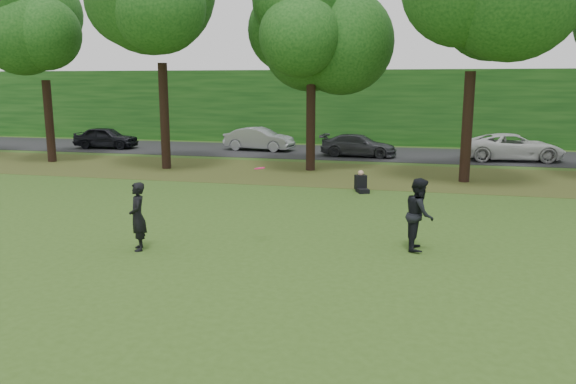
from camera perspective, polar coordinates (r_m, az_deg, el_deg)
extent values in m
plane|color=#335019|center=(13.26, 3.37, -7.31)|extent=(120.00, 120.00, 0.00)
cube|color=#473D19|center=(25.82, 8.44, 1.68)|extent=(60.00, 7.00, 0.01)
cube|color=black|center=(33.72, 9.66, 3.84)|extent=(70.00, 7.00, 0.02)
cube|color=#124112|center=(39.49, 10.38, 8.49)|extent=(70.00, 3.00, 5.00)
imported|color=black|center=(14.58, -15.02, -2.42)|extent=(0.67, 0.75, 1.73)
imported|color=black|center=(14.50, 13.21, -2.20)|extent=(0.71, 0.91, 1.84)
imported|color=black|center=(37.84, -18.00, 5.29)|extent=(4.10, 1.89, 1.36)
imported|color=gray|center=(34.89, -2.95, 5.41)|extent=(4.44, 1.99, 1.42)
imported|color=#37383E|center=(32.28, 7.17, 4.73)|extent=(4.39, 2.02, 1.24)
imported|color=silver|center=(32.68, 21.90, 4.26)|extent=(5.41, 2.92, 1.44)
cylinder|color=#F51460|center=(14.09, -2.91, 2.43)|extent=(0.33, 0.33, 0.08)
cube|color=black|center=(21.76, 7.59, 0.14)|extent=(0.59, 0.67, 0.16)
cube|color=black|center=(21.97, 7.39, 1.00)|extent=(0.52, 0.48, 0.56)
sphere|color=tan|center=(21.91, 7.41, 1.92)|extent=(0.22, 0.22, 0.22)
cylinder|color=black|center=(32.36, -23.09, 6.61)|extent=(0.44, 0.44, 4.28)
sphere|color=#124112|center=(32.43, -23.79, 15.44)|extent=(6.00, 6.00, 6.00)
cylinder|color=black|center=(28.02, -12.44, 7.49)|extent=(0.44, 0.44, 5.08)
cylinder|color=black|center=(26.88, 2.32, 6.57)|extent=(0.44, 0.44, 4.12)
sphere|color=#124112|center=(26.93, 2.40, 16.81)|extent=(5.80, 5.80, 5.80)
cylinder|color=black|center=(24.83, 17.73, 6.26)|extent=(0.44, 0.44, 4.62)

